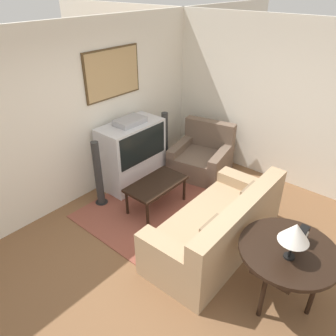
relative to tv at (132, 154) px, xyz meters
The scene contains 13 objects.
ground_plane 2.03m from the tv, 115.46° to the right, with size 12.00×12.00×0.00m, color brown.
wall_back 1.20m from the tv, 155.55° to the left, with size 12.00×0.10×2.70m.
wall_right 2.63m from the tv, 44.37° to the right, with size 0.06×12.00×2.70m.
area_rug 1.10m from the tv, 111.96° to the right, with size 2.01×1.89×0.01m.
tv is the anchor object (origin of this frame).
couch 2.08m from the tv, 101.48° to the right, with size 2.05×0.97×0.88m.
armchair 1.32m from the tv, 32.89° to the right, with size 1.12×1.12×0.90m.
coffee_table 0.87m from the tv, 108.88° to the right, with size 0.95×0.53×0.45m.
console_table 3.06m from the tv, 101.67° to the right, with size 1.03×1.03×0.72m.
table_lamp 3.15m from the tv, 103.51° to the right, with size 0.30×0.30×0.43m.
mantel_clock 3.07m from the tv, 98.22° to the right, with size 0.17×0.10×0.18m.
speaker_tower_left 0.78m from the tv, behind, with size 0.20×0.20×1.09m.
speaker_tower_right 0.78m from the tv, ahead, with size 0.20×0.20×1.09m.
Camera 1 is at (-2.49, -1.91, 3.16)m, focal length 35.00 mm.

